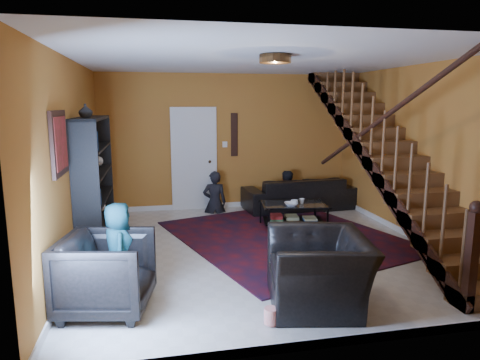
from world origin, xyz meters
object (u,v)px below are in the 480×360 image
(armchair_left, at_px, (107,273))
(coffee_table, at_px, (293,213))
(sofa, at_px, (298,193))
(bookshelf, at_px, (95,186))
(armchair_right, at_px, (318,270))

(armchair_left, relative_size, coffee_table, 0.76)
(sofa, xyz_separation_m, coffee_table, (-0.53, -1.27, -0.09))
(coffee_table, bearing_deg, armchair_left, -138.33)
(armchair_left, bearing_deg, bookshelf, 20.31)
(bookshelf, relative_size, sofa, 0.87)
(sofa, distance_m, armchair_right, 4.35)
(sofa, distance_m, coffee_table, 1.38)
(bookshelf, height_order, armchair_left, bookshelf)
(armchair_right, xyz_separation_m, coffee_table, (0.69, 2.91, -0.14))
(bookshelf, bearing_deg, armchair_left, -80.83)
(armchair_right, bearing_deg, bookshelf, -122.72)
(armchair_right, bearing_deg, armchair_left, -86.34)
(armchair_left, height_order, armchair_right, armchair_left)
(bookshelf, height_order, armchair_right, bookshelf)
(armchair_right, relative_size, coffee_table, 0.98)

